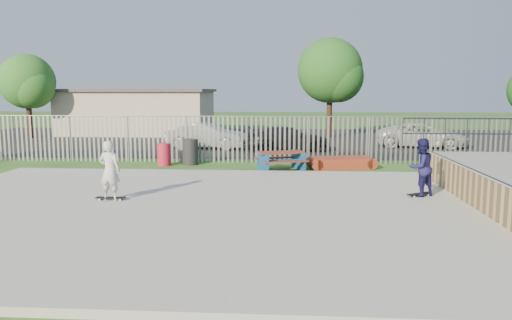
# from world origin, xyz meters

# --- Properties ---
(ground) EXTENTS (120.00, 120.00, 0.00)m
(ground) POSITION_xyz_m (0.00, 0.00, 0.00)
(ground) COLOR #29561D
(ground) RESTS_ON ground
(concrete_slab) EXTENTS (15.00, 12.00, 0.15)m
(concrete_slab) POSITION_xyz_m (0.00, 0.00, 0.07)
(concrete_slab) COLOR #A3A39E
(concrete_slab) RESTS_ON ground
(fence) EXTENTS (26.04, 16.02, 2.00)m
(fence) POSITION_xyz_m (1.00, 4.59, 1.00)
(fence) COLOR gray
(fence) RESTS_ON ground
(picnic_table) EXTENTS (2.17, 1.99, 0.75)m
(picnic_table) POSITION_xyz_m (2.51, 6.94, 0.38)
(picnic_table) COLOR maroon
(picnic_table) RESTS_ON ground
(funbox) EXTENTS (2.41, 1.58, 0.44)m
(funbox) POSITION_xyz_m (4.91, 7.66, 0.22)
(funbox) COLOR maroon
(funbox) RESTS_ON ground
(trash_bin_red) EXTENTS (0.56, 0.56, 0.93)m
(trash_bin_red) POSITION_xyz_m (-2.35, 7.94, 0.46)
(trash_bin_red) COLOR #B81C37
(trash_bin_red) RESTS_ON ground
(trash_bin_grey) EXTENTS (0.65, 0.65, 1.08)m
(trash_bin_grey) POSITION_xyz_m (-1.32, 8.29, 0.54)
(trash_bin_grey) COLOR black
(trash_bin_grey) RESTS_ON ground
(parking_lot) EXTENTS (40.00, 18.00, 0.02)m
(parking_lot) POSITION_xyz_m (0.00, 19.00, 0.01)
(parking_lot) COLOR black
(parking_lot) RESTS_ON ground
(car_silver) EXTENTS (4.34, 1.94, 1.38)m
(car_silver) POSITION_xyz_m (-1.53, 13.79, 0.71)
(car_silver) COLOR #B5B6BA
(car_silver) RESTS_ON parking_lot
(car_dark) EXTENTS (4.54, 2.42, 1.25)m
(car_dark) POSITION_xyz_m (2.76, 13.20, 0.65)
(car_dark) COLOR black
(car_dark) RESTS_ON parking_lot
(car_white) EXTENTS (5.07, 3.01, 1.32)m
(car_white) POSITION_xyz_m (10.06, 15.33, 0.68)
(car_white) COLOR silver
(car_white) RESTS_ON parking_lot
(building) EXTENTS (10.40, 6.40, 3.20)m
(building) POSITION_xyz_m (-8.00, 23.00, 1.61)
(building) COLOR beige
(building) RESTS_ON ground
(tree_left) EXTENTS (3.52, 3.52, 5.43)m
(tree_left) POSITION_xyz_m (-14.11, 19.25, 3.65)
(tree_left) COLOR #3B1F17
(tree_left) RESTS_ON ground
(tree_mid) EXTENTS (4.19, 4.19, 6.46)m
(tree_mid) POSITION_xyz_m (5.43, 20.69, 4.35)
(tree_mid) COLOR #3A2417
(tree_mid) RESTS_ON ground
(skateboard_a) EXTENTS (0.79, 0.59, 0.08)m
(skateboard_a) POSITION_xyz_m (6.50, 1.78, 0.19)
(skateboard_a) COLOR black
(skateboard_a) RESTS_ON concrete_slab
(skateboard_b) EXTENTS (0.81, 0.22, 0.08)m
(skateboard_b) POSITION_xyz_m (-2.00, 0.70, 0.19)
(skateboard_b) COLOR black
(skateboard_b) RESTS_ON concrete_slab
(skater_navy) EXTENTS (1.00, 0.94, 1.63)m
(skater_navy) POSITION_xyz_m (6.50, 1.78, 0.96)
(skater_navy) COLOR #171646
(skater_navy) RESTS_ON concrete_slab
(skater_white) EXTENTS (0.64, 0.47, 1.63)m
(skater_white) POSITION_xyz_m (-2.00, 0.70, 0.96)
(skater_white) COLOR silver
(skater_white) RESTS_ON concrete_slab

